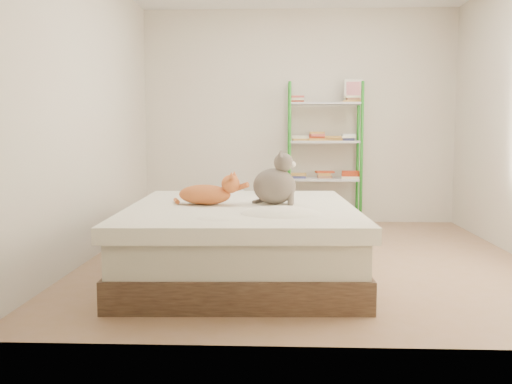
# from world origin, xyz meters

# --- Properties ---
(room) EXTENTS (3.81, 4.21, 2.61)m
(room) POSITION_xyz_m (0.00, 0.00, 1.30)
(room) COLOR #A07C64
(room) RESTS_ON ground
(bed) EXTENTS (1.80, 2.21, 0.55)m
(bed) POSITION_xyz_m (-0.53, -0.59, 0.27)
(bed) COLOR brown
(bed) RESTS_ON ground
(orange_cat) EXTENTS (0.53, 0.35, 0.20)m
(orange_cat) POSITION_xyz_m (-0.82, -0.57, 0.65)
(orange_cat) COLOR #CA7139
(orange_cat) RESTS_ON bed
(grey_cat) EXTENTS (0.39, 0.33, 0.41)m
(grey_cat) POSITION_xyz_m (-0.28, -0.51, 0.75)
(grey_cat) COLOR brown
(grey_cat) RESTS_ON bed
(shelf_unit) EXTENTS (0.89, 0.36, 1.74)m
(shelf_unit) POSITION_xyz_m (0.31, 1.88, 0.86)
(shelf_unit) COLOR #268924
(shelf_unit) RESTS_ON ground
(cardboard_box) EXTENTS (0.55, 0.57, 0.36)m
(cardboard_box) POSITION_xyz_m (-0.27, 0.88, 0.16)
(cardboard_box) COLOR #9D8047
(cardboard_box) RESTS_ON ground
(white_bin) EXTENTS (0.42, 0.39, 0.42)m
(white_bin) POSITION_xyz_m (-0.86, 1.83, 0.21)
(white_bin) COLOR silver
(white_bin) RESTS_ON ground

